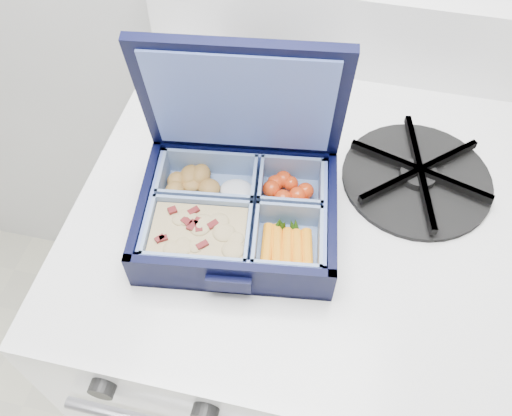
% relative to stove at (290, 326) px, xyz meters
% --- Properties ---
extents(stove, '(0.53, 0.53, 0.79)m').
position_rel_stove_xyz_m(stove, '(0.00, 0.00, 0.00)').
color(stove, white).
rests_on(stove, floor).
extents(bento_box, '(0.23, 0.19, 0.05)m').
position_rel_stove_xyz_m(bento_box, '(-0.07, -0.07, 0.42)').
color(bento_box, black).
rests_on(bento_box, stove).
extents(burner_grate, '(0.23, 0.23, 0.03)m').
position_rel_stove_xyz_m(burner_grate, '(0.13, 0.04, 0.41)').
color(burner_grate, black).
rests_on(burner_grate, stove).
extents(burner_grate_rear, '(0.23, 0.23, 0.02)m').
position_rel_stove_xyz_m(burner_grate_rear, '(-0.10, 0.11, 0.41)').
color(burner_grate_rear, black).
rests_on(burner_grate_rear, stove).
extents(fork, '(0.14, 0.17, 0.01)m').
position_rel_stove_xyz_m(fork, '(-0.06, 0.05, 0.40)').
color(fork, '#B0B0BD').
rests_on(fork, stove).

